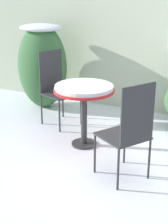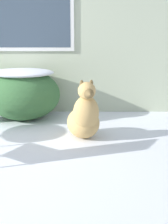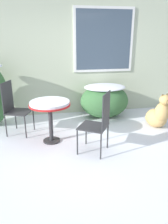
# 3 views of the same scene
# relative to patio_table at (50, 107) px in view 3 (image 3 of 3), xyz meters

# --- Properties ---
(ground_plane) EXTENTS (16.00, 16.00, 0.00)m
(ground_plane) POSITION_rel_patio_table_xyz_m (0.63, -0.59, -0.68)
(ground_plane) COLOR white
(house_wall) EXTENTS (8.00, 0.10, 3.11)m
(house_wall) POSITION_rel_patio_table_xyz_m (0.68, 1.60, 0.89)
(house_wall) COLOR #B2BC9E
(house_wall) RESTS_ON ground_plane
(shrub_middle) EXTENTS (1.18, 0.93, 0.81)m
(shrub_middle) POSITION_rel_patio_table_xyz_m (1.35, 1.12, -0.24)
(shrub_middle) COLOR #386638
(shrub_middle) RESTS_ON ground_plane
(patio_table) EXTENTS (0.75, 0.75, 0.80)m
(patio_table) POSITION_rel_patio_table_xyz_m (0.00, 0.00, 0.00)
(patio_table) COLOR #2D2D30
(patio_table) RESTS_ON ground_plane
(patio_chair_near_table) EXTENTS (0.58, 0.58, 1.07)m
(patio_chair_near_table) POSITION_rel_patio_table_xyz_m (-0.69, 0.52, -0.11)
(patio_chair_near_table) COLOR #2D2D30
(patio_chair_near_table) RESTS_ON ground_plane
(patio_chair_far_side) EXTENTS (0.62, 0.62, 1.07)m
(patio_chair_far_side) POSITION_rel_patio_table_xyz_m (0.77, -0.56, -0.11)
(patio_chair_far_side) COLOR #2D2D30
(patio_chair_far_side) RESTS_ON ground_plane
(dog) EXTENTS (0.53, 0.71, 0.79)m
(dog) POSITION_rel_patio_table_xyz_m (2.32, 0.24, -0.39)
(dog) COLOR tan
(dog) RESTS_ON ground_plane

